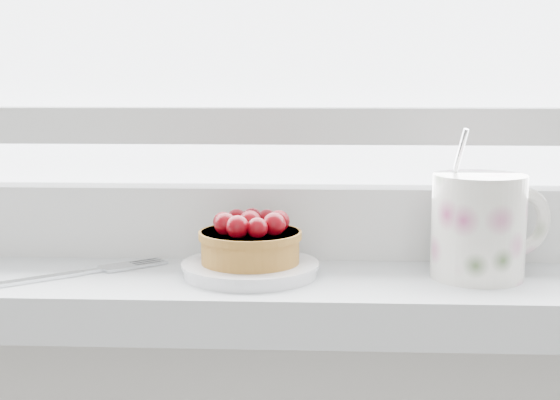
# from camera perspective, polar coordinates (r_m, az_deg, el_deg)

# --- Properties ---
(saucer) EXTENTS (0.12, 0.12, 0.01)m
(saucer) POSITION_cam_1_polar(r_m,az_deg,el_deg) (0.70, -2.18, -5.06)
(saucer) COLOR white
(saucer) RESTS_ON windowsill
(raspberry_tart) EXTENTS (0.09, 0.09, 0.05)m
(raspberry_tart) POSITION_cam_1_polar(r_m,az_deg,el_deg) (0.70, -2.18, -2.94)
(raspberry_tart) COLOR #8F5B1F
(raspberry_tart) RESTS_ON saucer
(floral_mug) EXTENTS (0.13, 0.11, 0.13)m
(floral_mug) POSITION_cam_1_polar(r_m,az_deg,el_deg) (0.71, 14.51, -1.70)
(floral_mug) COLOR silver
(floral_mug) RESTS_ON windowsill
(fork) EXTENTS (0.16, 0.14, 0.00)m
(fork) POSITION_cam_1_polar(r_m,az_deg,el_deg) (0.73, -15.52, -5.32)
(fork) COLOR silver
(fork) RESTS_ON windowsill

